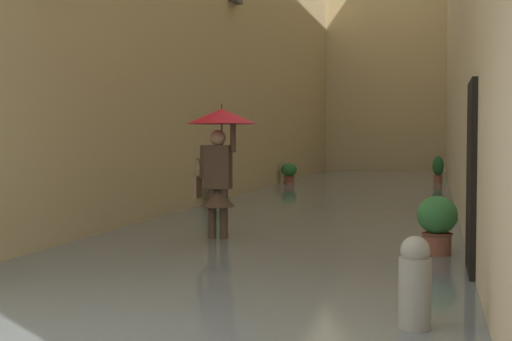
{
  "coord_description": "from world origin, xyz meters",
  "views": [
    {
      "loc": [
        -2.28,
        4.03,
        1.57
      ],
      "look_at": [
        0.32,
        -6.02,
        1.1
      ],
      "focal_mm": 48.96,
      "sensor_mm": 36.0,
      "label": 1
    }
  ],
  "objects_px": {
    "person_wading": "(220,146)",
    "potted_plant_near_right": "(217,189)",
    "potted_plant_near_left": "(437,225)",
    "potted_plant_far_left": "(438,170)",
    "mooring_bollard": "(415,291)",
    "potted_plant_mid_right": "(289,173)"
  },
  "relations": [
    {
      "from": "person_wading",
      "to": "potted_plant_near_left",
      "type": "xyz_separation_m",
      "value": [
        -3.07,
        0.71,
        -0.97
      ]
    },
    {
      "from": "potted_plant_near_right",
      "to": "mooring_bollard",
      "type": "xyz_separation_m",
      "value": [
        -4.54,
        9.25,
        -0.05
      ]
    },
    {
      "from": "person_wading",
      "to": "potted_plant_mid_right",
      "type": "height_order",
      "value": "person_wading"
    },
    {
      "from": "person_wading",
      "to": "potted_plant_far_left",
      "type": "distance_m",
      "value": 14.57
    },
    {
      "from": "potted_plant_near_right",
      "to": "potted_plant_near_left",
      "type": "xyz_separation_m",
      "value": [
        -4.71,
        5.69,
        0.03
      ]
    },
    {
      "from": "potted_plant_near_left",
      "to": "potted_plant_near_right",
      "type": "bearing_deg",
      "value": -50.39
    },
    {
      "from": "potted_plant_near_left",
      "to": "potted_plant_mid_right",
      "type": "relative_size",
      "value": 1.08
    },
    {
      "from": "person_wading",
      "to": "potted_plant_near_right",
      "type": "bearing_deg",
      "value": -71.78
    },
    {
      "from": "potted_plant_mid_right",
      "to": "potted_plant_near_right",
      "type": "bearing_deg",
      "value": 89.54
    },
    {
      "from": "potted_plant_mid_right",
      "to": "potted_plant_far_left",
      "type": "height_order",
      "value": "potted_plant_far_left"
    },
    {
      "from": "potted_plant_mid_right",
      "to": "potted_plant_far_left",
      "type": "bearing_deg",
      "value": -159.72
    },
    {
      "from": "person_wading",
      "to": "potted_plant_far_left",
      "type": "height_order",
      "value": "person_wading"
    },
    {
      "from": "person_wading",
      "to": "potted_plant_near_right",
      "type": "distance_m",
      "value": 5.33
    },
    {
      "from": "potted_plant_near_right",
      "to": "potted_plant_far_left",
      "type": "relative_size",
      "value": 0.9
    },
    {
      "from": "person_wading",
      "to": "potted_plant_far_left",
      "type": "relative_size",
      "value": 2.06
    },
    {
      "from": "potted_plant_near_right",
      "to": "mooring_bollard",
      "type": "bearing_deg",
      "value": 116.14
    },
    {
      "from": "potted_plant_near_left",
      "to": "potted_plant_far_left",
      "type": "xyz_separation_m",
      "value": [
        -0.04,
        -14.92,
        0.05
      ]
    },
    {
      "from": "person_wading",
      "to": "potted_plant_near_left",
      "type": "distance_m",
      "value": 3.3
    },
    {
      "from": "potted_plant_near_left",
      "to": "person_wading",
      "type": "bearing_deg",
      "value": -13.1
    },
    {
      "from": "person_wading",
      "to": "potted_plant_near_left",
      "type": "relative_size",
      "value": 2.42
    },
    {
      "from": "potted_plant_near_right",
      "to": "potted_plant_far_left",
      "type": "height_order",
      "value": "potted_plant_far_left"
    },
    {
      "from": "potted_plant_far_left",
      "to": "mooring_bollard",
      "type": "distance_m",
      "value": 18.48
    }
  ]
}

